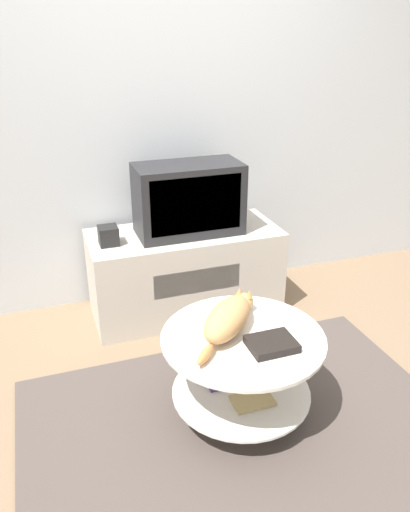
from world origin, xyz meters
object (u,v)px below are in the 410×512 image
at_px(speaker, 108,236).
at_px(cat, 228,318).
at_px(tv, 189,199).
at_px(dvd_box, 272,344).

distance_m(speaker, cat, 1.05).
bearing_deg(speaker, tv, 3.30).
xyz_separation_m(speaker, dvd_box, (0.52, -1.15, -0.14)).
bearing_deg(cat, speaker, 65.63).
bearing_deg(dvd_box, cat, 125.39).
bearing_deg(dvd_box, speaker, 114.14).
relative_size(dvd_box, cat, 0.47).
height_order(dvd_box, cat, cat).
bearing_deg(tv, cat, -97.22).
relative_size(tv, speaker, 5.71).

